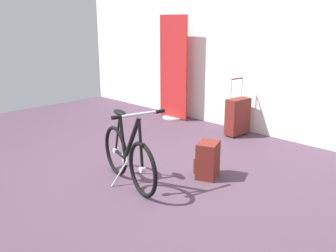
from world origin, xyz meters
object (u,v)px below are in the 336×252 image
Objects in this scene: folding_bike_foreground at (128,155)px; backpack_on_floor at (207,160)px; rolling_suitcase at (238,116)px; floor_banner_stand at (173,73)px.

folding_bike_foreground is 0.84m from backpack_on_floor.
folding_bike_foreground is at bearing -84.75° from rolling_suitcase.
backpack_on_floor is (0.65, -1.48, -0.09)m from rolling_suitcase.
backpack_on_floor is at bearing 57.23° from folding_bike_foreground.
floor_banner_stand is 2.76m from folding_bike_foreground.
floor_banner_stand is 1.51× the size of folding_bike_foreground.
folding_bike_foreground reaches higher than backpack_on_floor.
floor_banner_stand is 4.40× the size of backpack_on_floor.
rolling_suitcase is at bearing 95.25° from folding_bike_foreground.
folding_bike_foreground is 1.36× the size of rolling_suitcase.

